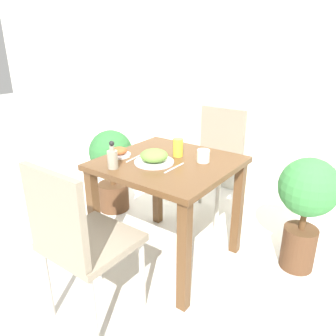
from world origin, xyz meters
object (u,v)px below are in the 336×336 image
Objects in this scene: chair_near at (79,238)px; chair_far at (215,157)px; potted_plant_right at (306,201)px; side_plate at (119,152)px; drink_cup at (203,156)px; juice_glass at (178,148)px; sauce_bottle at (113,158)px; potted_plant_left at (112,164)px; food_plate at (154,157)px.

chair_near is 1.00× the size of chair_far.
side_plate is at bearing -153.66° from potted_plant_right.
drink_cup is at bearing -104.49° from chair_near.
juice_glass is 0.68× the size of sauce_bottle.
potted_plant_left is (-0.62, 0.58, -0.35)m from sauce_bottle.
chair_near is 1.27m from potted_plant_left.
chair_near is 1.45m from chair_far.
juice_glass reaches higher than potted_plant_left.
chair_far is at bearing 95.37° from juice_glass.
chair_near is 0.52m from sauce_bottle.
potted_plant_right is (1.58, 0.14, 0.06)m from potted_plant_left.
side_plate is (-0.29, 0.60, 0.22)m from chair_near.
side_plate is at bearing -106.98° from chair_far.
chair_far is at bearing 82.71° from sauce_bottle.
sauce_bottle reaches higher than potted_plant_left.
juice_glass is 0.16× the size of potted_plant_left.
sauce_bottle is (-0.14, -0.21, 0.03)m from food_plate.
food_plate is at bearing -89.36° from chair_far.
potted_plant_right is at bearing 31.78° from food_plate.
juice_glass is (-0.19, -0.00, 0.02)m from drink_cup.
food_plate is 0.34× the size of potted_plant_left.
food_plate reaches higher than potted_plant_right.
sauce_bottle is 0.22× the size of potted_plant_right.
potted_plant_left is (-1.00, 0.17, -0.33)m from drink_cup.
chair_far reaches higher than potted_plant_right.
juice_glass is at bearing -11.77° from potted_plant_left.
chair_near is 1.39m from potted_plant_right.
chair_near is 0.70m from side_plate.
potted_plant_right is (0.76, 0.31, -0.29)m from juice_glass.
food_plate is 0.32× the size of potted_plant_right.
side_plate is 0.71m from potted_plant_left.
chair_far is 0.92m from side_plate.
chair_near is at bearing -88.79° from chair_far.
juice_glass reaches higher than drink_cup.
chair_near is at bearing -91.94° from juice_glass.
chair_far is 3.73× the size of food_plate.
food_plate is 0.99m from potted_plant_right.
juice_glass is (0.03, 0.83, 0.26)m from chair_near.
juice_glass is at bearing -84.63° from chair_far.
chair_far is 5.38× the size of sauce_bottle.
sauce_bottle is at bearing -42.91° from potted_plant_left.
side_plate is 1.31× the size of juice_glass.
potted_plant_right is at bearing 5.11° from potted_plant_left.
sauce_bottle reaches higher than food_plate.
potted_plant_left is (-0.75, -0.45, -0.09)m from chair_far.
potted_plant_left is at bearing 154.53° from food_plate.
chair_far is 7.86× the size of juice_glass.
potted_plant_right is at bearing 22.08° from juice_glass.
chair_far is 11.50× the size of drink_cup.
potted_plant_left is at bearing 168.23° from juice_glass.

